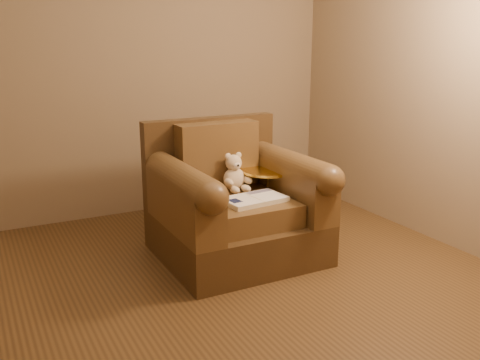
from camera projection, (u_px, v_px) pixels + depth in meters
name	position (u px, v px, depth m)	size (l,w,h in m)	color
floor	(224.00, 300.00, 3.39)	(4.00, 4.00, 0.00)	#543A1D
room	(222.00, 18.00, 2.94)	(4.02, 4.02, 2.71)	#8A7455
armchair	(234.00, 205.00, 4.02)	(1.11, 1.06, 1.00)	#452F17
teddy_bear	(235.00, 176.00, 4.07)	(0.22, 0.24, 0.29)	beige
guidebook	(254.00, 199.00, 3.80)	(0.47, 0.31, 0.04)	beige
side_table	(268.00, 204.00, 4.24)	(0.44, 0.44, 0.62)	gold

